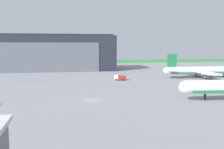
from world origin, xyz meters
name	(u,v)px	position (x,y,z in m)	size (l,w,h in m)	color
ground_plane	(91,100)	(0.00, 0.00, 0.00)	(440.00, 440.00, 0.00)	gray
grass_field_strip	(73,62)	(0.00, 184.47, 0.04)	(440.00, 56.00, 0.08)	#33873D
maintenance_hangar	(42,53)	(-21.93, 96.64, 11.07)	(90.97, 28.76, 23.07)	#232833
airliner_far_right	(201,71)	(57.64, 43.02, 3.55)	(38.47, 30.80, 11.74)	white
fuel_bowser	(120,77)	(16.90, 41.39, 1.26)	(5.32, 3.78, 2.39)	silver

